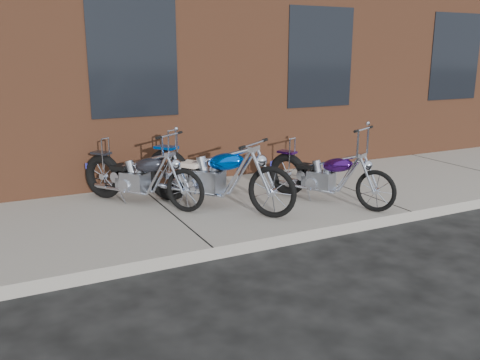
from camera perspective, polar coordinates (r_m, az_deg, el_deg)
ground at (r=5.85m, az=-3.02°, el=-8.97°), size 120.00×120.00×0.00m
sidewalk at (r=7.13m, az=-7.88°, el=-4.11°), size 22.00×3.00×0.15m
chopper_purple at (r=7.51m, az=9.62°, el=0.27°), size 0.99×1.88×1.15m
chopper_blue at (r=7.12m, az=-3.02°, el=0.26°), size 1.47×2.07×1.06m
chopper_third at (r=7.44m, az=-11.24°, el=0.16°), size 1.31×1.77×1.07m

